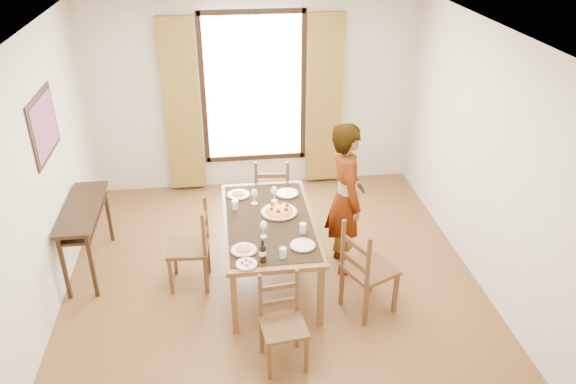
{
  "coord_description": "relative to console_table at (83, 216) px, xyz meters",
  "views": [
    {
      "loc": [
        -0.47,
        -4.94,
        3.82
      ],
      "look_at": [
        0.19,
        0.28,
        1.0
      ],
      "focal_mm": 35.0,
      "sensor_mm": 36.0,
      "label": 1
    }
  ],
  "objects": [
    {
      "name": "chair_east",
      "position": [
        2.92,
        -1.12,
        -0.21
      ],
      "size": [
        0.6,
        0.6,
        1.03
      ],
      "rotation": [
        0.0,
        0.0,
        2.01
      ],
      "color": "brown",
      "rests_on": "ground"
    },
    {
      "name": "plate_ne",
      "position": [
        2.27,
        0.08,
        0.1
      ],
      "size": [
        0.27,
        0.27,
        0.05
      ],
      "primitive_type": null,
      "color": "silver",
      "rests_on": "dining_table"
    },
    {
      "name": "chair_south",
      "position": [
        2.0,
        -1.72,
        -0.27
      ],
      "size": [
        0.43,
        0.43,
        0.89
      ],
      "rotation": [
        0.0,
        0.0,
        0.11
      ],
      "color": "brown",
      "rests_on": "ground"
    },
    {
      "name": "chair_west",
      "position": [
        1.17,
        -0.44,
        -0.23
      ],
      "size": [
        0.46,
        0.46,
        0.97
      ],
      "rotation": [
        0.0,
        0.0,
        -1.63
      ],
      "color": "brown",
      "rests_on": "ground"
    },
    {
      "name": "tumbler_a",
      "position": [
        2.32,
        -0.75,
        0.12
      ],
      "size": [
        0.07,
        0.07,
        0.1
      ],
      "primitive_type": "cylinder",
      "color": "silver",
      "rests_on": "dining_table"
    },
    {
      "name": "man",
      "position": [
        2.86,
        -0.32,
        0.19
      ],
      "size": [
        0.67,
        0.46,
        1.75
      ],
      "primitive_type": "imported",
      "rotation": [
        0.0,
        0.0,
        1.61
      ],
      "color": "#9B9FA4",
      "rests_on": "ground"
    },
    {
      "name": "plate_nw",
      "position": [
        1.71,
        0.11,
        0.1
      ],
      "size": [
        0.27,
        0.27,
        0.05
      ],
      "primitive_type": null,
      "color": "silver",
      "rests_on": "dining_table"
    },
    {
      "name": "caprese_plate",
      "position": [
        1.72,
        -1.25,
        0.09
      ],
      "size": [
        0.2,
        0.2,
        0.04
      ],
      "primitive_type": null,
      "color": "silver",
      "rests_on": "dining_table"
    },
    {
      "name": "pasta_platter",
      "position": [
        2.13,
        -0.34,
        0.12
      ],
      "size": [
        0.4,
        0.4,
        0.1
      ],
      "primitive_type": null,
      "color": "red",
      "rests_on": "dining_table"
    },
    {
      "name": "wine_glass_c",
      "position": [
        1.88,
        -0.1,
        0.16
      ],
      "size": [
        0.08,
        0.08,
        0.18
      ],
      "primitive_type": null,
      "color": "white",
      "rests_on": "dining_table"
    },
    {
      "name": "ground",
      "position": [
        2.03,
        -0.6,
        -0.68
      ],
      "size": [
        5.0,
        5.0,
        0.0
      ],
      "primitive_type": "plane",
      "color": "#582F1B",
      "rests_on": "ground"
    },
    {
      "name": "wine_glass_a",
      "position": [
        1.92,
        -0.79,
        0.16
      ],
      "size": [
        0.08,
        0.08,
        0.18
      ],
      "primitive_type": null,
      "color": "white",
      "rests_on": "dining_table"
    },
    {
      "name": "plate_se",
      "position": [
        2.28,
        -1.01,
        0.1
      ],
      "size": [
        0.27,
        0.27,
        0.05
      ],
      "primitive_type": null,
      "color": "silver",
      "rests_on": "dining_table"
    },
    {
      "name": "room_shell",
      "position": [
        2.03,
        -0.47,
        0.86
      ],
      "size": [
        4.6,
        5.1,
        2.74
      ],
      "color": "beige",
      "rests_on": "ground"
    },
    {
      "name": "wine_bottle",
      "position": [
        1.87,
        -1.21,
        0.2
      ],
      "size": [
        0.07,
        0.07,
        0.25
      ],
      "primitive_type": null,
      "color": "black",
      "rests_on": "dining_table"
    },
    {
      "name": "wine_glass_b",
      "position": [
        2.1,
        -0.07,
        0.16
      ],
      "size": [
        0.08,
        0.08,
        0.18
      ],
      "primitive_type": null,
      "color": "white",
      "rests_on": "dining_table"
    },
    {
      "name": "plate_sw",
      "position": [
        1.7,
        -1.01,
        0.1
      ],
      "size": [
        0.27,
        0.27,
        0.05
      ],
      "primitive_type": null,
      "color": "silver",
      "rests_on": "dining_table"
    },
    {
      "name": "chair_north",
      "position": [
        2.14,
        0.61,
        -0.22
      ],
      "size": [
        0.48,
        0.48,
        1.0
      ],
      "rotation": [
        0.0,
        0.0,
        3.04
      ],
      "color": "brown",
      "rests_on": "ground"
    },
    {
      "name": "tumbler_c",
      "position": [
        2.07,
        -1.17,
        0.12
      ],
      "size": [
        0.07,
        0.07,
        0.1
      ],
      "primitive_type": "cylinder",
      "color": "silver",
      "rests_on": "dining_table"
    },
    {
      "name": "tumbler_b",
      "position": [
        1.66,
        -0.19,
        0.12
      ],
      "size": [
        0.07,
        0.07,
        0.1
      ],
      "primitive_type": "cylinder",
      "color": "silver",
      "rests_on": "dining_table"
    },
    {
      "name": "dining_table",
      "position": [
        2.0,
        -0.47,
        0.01
      ],
      "size": [
        0.96,
        1.78,
        0.76
      ],
      "color": "brown",
      "rests_on": "ground"
    },
    {
      "name": "console_table",
      "position": [
        0.0,
        0.0,
        0.0
      ],
      "size": [
        0.38,
        1.2,
        0.8
      ],
      "color": "black",
      "rests_on": "ground"
    }
  ]
}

